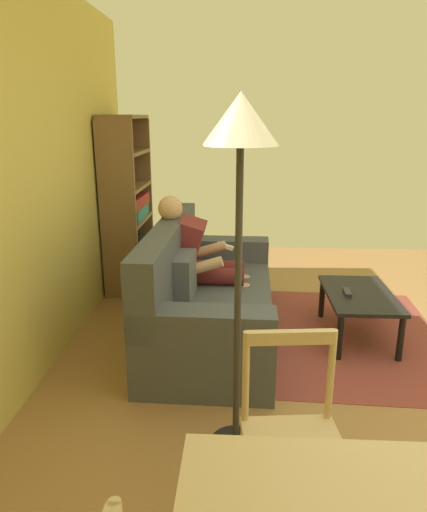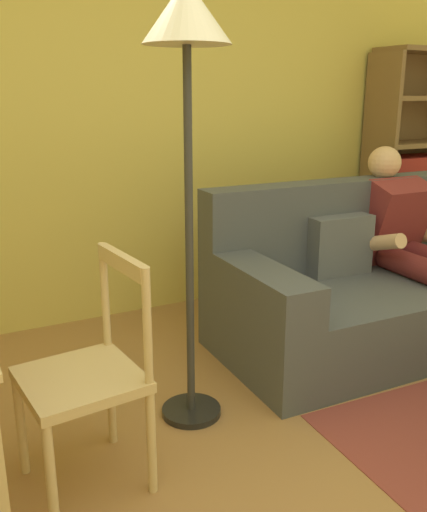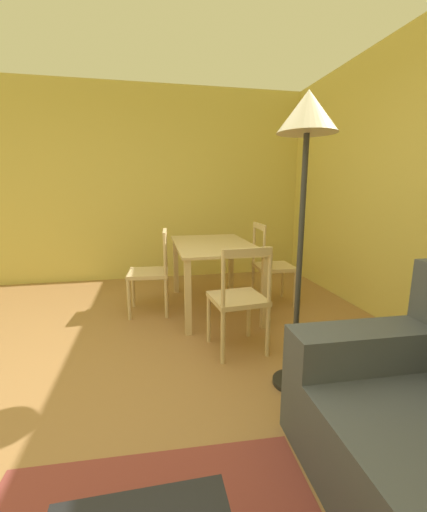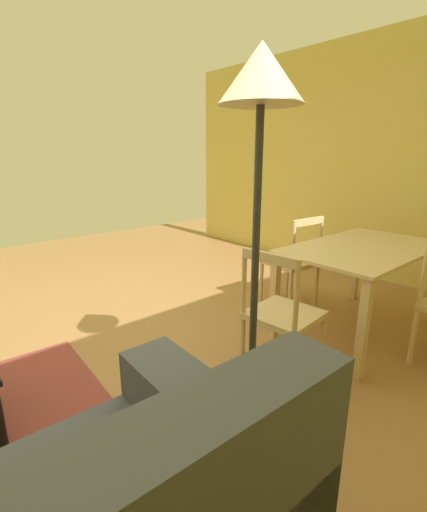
{
  "view_description": "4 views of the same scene",
  "coord_description": "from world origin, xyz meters",
  "px_view_note": "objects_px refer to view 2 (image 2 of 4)",
  "views": [
    {
      "loc": [
        -2.28,
        1.28,
        1.78
      ],
      "look_at": [
        1.32,
        1.47,
        0.7
      ],
      "focal_mm": 32.62,
      "sensor_mm": 36.0,
      "label": 1
    },
    {
      "loc": [
        -1.05,
        -0.86,
        1.47
      ],
      "look_at": [
        -0.16,
        0.87,
        0.9
      ],
      "focal_mm": 39.21,
      "sensor_mm": 36.0,
      "label": 2
    },
    {
      "loc": [
        1.8,
        0.33,
        1.33
      ],
      "look_at": [
        -1.63,
        1.02,
        0.6
      ],
      "focal_mm": 22.58,
      "sensor_mm": 36.0,
      "label": 3
    },
    {
      "loc": [
        1.13,
        2.36,
        1.46
      ],
      "look_at": [
        -0.16,
        0.87,
        0.9
      ],
      "focal_mm": 25.24,
      "sensor_mm": 36.0,
      "label": 4
    }
  ],
  "objects_px": {
    "floor_lamp": "(187,59)",
    "bookshelf": "(412,188)",
    "person_lounging": "(407,239)",
    "couch": "(376,287)",
    "dining_chair_facing_couch": "(88,376)"
  },
  "relations": [
    {
      "from": "couch",
      "to": "bookshelf",
      "type": "xyz_separation_m",
      "value": [
        1.21,
        0.91,
        0.38
      ]
    },
    {
      "from": "couch",
      "to": "dining_chair_facing_couch",
      "type": "height_order",
      "value": "couch"
    },
    {
      "from": "couch",
      "to": "person_lounging",
      "type": "height_order",
      "value": "person_lounging"
    },
    {
      "from": "floor_lamp",
      "to": "dining_chair_facing_couch",
      "type": "bearing_deg",
      "value": -155.5
    },
    {
      "from": "person_lounging",
      "to": "dining_chair_facing_couch",
      "type": "relative_size",
      "value": 1.27
    },
    {
      "from": "person_lounging",
      "to": "dining_chair_facing_couch",
      "type": "height_order",
      "value": "person_lounging"
    },
    {
      "from": "dining_chair_facing_couch",
      "to": "couch",
      "type": "bearing_deg",
      "value": 15.25
    },
    {
      "from": "couch",
      "to": "floor_lamp",
      "type": "relative_size",
      "value": 1.09
    },
    {
      "from": "person_lounging",
      "to": "floor_lamp",
      "type": "height_order",
      "value": "floor_lamp"
    },
    {
      "from": "person_lounging",
      "to": "floor_lamp",
      "type": "distance_m",
      "value": 1.97
    },
    {
      "from": "couch",
      "to": "dining_chair_facing_couch",
      "type": "xyz_separation_m",
      "value": [
        -1.92,
        -0.52,
        0.12
      ]
    },
    {
      "from": "person_lounging",
      "to": "dining_chair_facing_couch",
      "type": "bearing_deg",
      "value": -165.37
    },
    {
      "from": "person_lounging",
      "to": "couch",
      "type": "bearing_deg",
      "value": -169.76
    },
    {
      "from": "couch",
      "to": "dining_chair_facing_couch",
      "type": "distance_m",
      "value": 1.99
    },
    {
      "from": "floor_lamp",
      "to": "bookshelf",
      "type": "bearing_deg",
      "value": 24.62
    }
  ]
}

